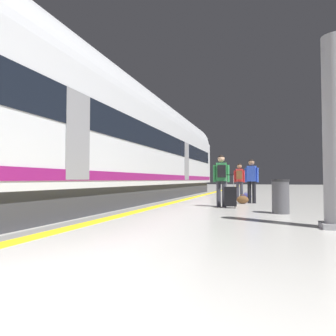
{
  "coord_description": "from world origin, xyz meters",
  "views": [
    {
      "loc": [
        2.31,
        -0.3,
        0.9
      ],
      "look_at": [
        -0.04,
        7.08,
        1.2
      ],
      "focal_mm": 32.47,
      "sensor_mm": 36.0,
      "label": 1
    }
  ],
  "objects_px": {
    "duffel_bag_near": "(247,196)",
    "duffel_bag_far": "(243,200)",
    "high_speed_train": "(114,138)",
    "suitcase_mid": "(230,196)",
    "passenger_near": "(239,178)",
    "waste_bin": "(281,196)",
    "platform_pillar": "(335,135)",
    "passenger_mid": "(221,176)",
    "passenger_far": "(252,178)"
  },
  "relations": [
    {
      "from": "high_speed_train",
      "to": "duffel_bag_far",
      "type": "xyz_separation_m",
      "value": [
        4.68,
        1.32,
        -2.35
      ]
    },
    {
      "from": "duffel_bag_far",
      "to": "passenger_mid",
      "type": "bearing_deg",
      "value": -109.5
    },
    {
      "from": "high_speed_train",
      "to": "platform_pillar",
      "type": "distance_m",
      "value": 7.93
    },
    {
      "from": "high_speed_train",
      "to": "duffel_bag_far",
      "type": "relative_size",
      "value": 66.66
    },
    {
      "from": "passenger_mid",
      "to": "suitcase_mid",
      "type": "height_order",
      "value": "passenger_mid"
    },
    {
      "from": "passenger_mid",
      "to": "waste_bin",
      "type": "relative_size",
      "value": 1.89
    },
    {
      "from": "duffel_bag_near",
      "to": "duffel_bag_far",
      "type": "bearing_deg",
      "value": -90.55
    },
    {
      "from": "passenger_near",
      "to": "passenger_mid",
      "type": "relative_size",
      "value": 0.95
    },
    {
      "from": "suitcase_mid",
      "to": "duffel_bag_near",
      "type": "bearing_deg",
      "value": 86.22
    },
    {
      "from": "platform_pillar",
      "to": "high_speed_train",
      "type": "bearing_deg",
      "value": 148.65
    },
    {
      "from": "passenger_far",
      "to": "passenger_near",
      "type": "bearing_deg",
      "value": 106.23
    },
    {
      "from": "passenger_far",
      "to": "waste_bin",
      "type": "relative_size",
      "value": 1.85
    },
    {
      "from": "duffel_bag_near",
      "to": "duffel_bag_far",
      "type": "distance_m",
      "value": 2.26
    },
    {
      "from": "passenger_far",
      "to": "high_speed_train",
      "type": "bearing_deg",
      "value": -161.65
    },
    {
      "from": "duffel_bag_near",
      "to": "duffel_bag_far",
      "type": "relative_size",
      "value": 1.0
    },
    {
      "from": "platform_pillar",
      "to": "suitcase_mid",
      "type": "bearing_deg",
      "value": 123.38
    },
    {
      "from": "high_speed_train",
      "to": "suitcase_mid",
      "type": "bearing_deg",
      "value": -7.55
    },
    {
      "from": "passenger_far",
      "to": "suitcase_mid",
      "type": "bearing_deg",
      "value": -104.34
    },
    {
      "from": "duffel_bag_near",
      "to": "waste_bin",
      "type": "height_order",
      "value": "waste_bin"
    },
    {
      "from": "duffel_bag_near",
      "to": "waste_bin",
      "type": "bearing_deg",
      "value": -77.63
    },
    {
      "from": "passenger_far",
      "to": "platform_pillar",
      "type": "relative_size",
      "value": 0.47
    },
    {
      "from": "duffel_bag_near",
      "to": "passenger_near",
      "type": "bearing_deg",
      "value": 147.42
    },
    {
      "from": "duffel_bag_near",
      "to": "passenger_mid",
      "type": "distance_m",
      "value": 4.0
    },
    {
      "from": "duffel_bag_near",
      "to": "suitcase_mid",
      "type": "relative_size",
      "value": 0.41
    },
    {
      "from": "high_speed_train",
      "to": "passenger_far",
      "type": "bearing_deg",
      "value": 18.35
    },
    {
      "from": "passenger_near",
      "to": "platform_pillar",
      "type": "relative_size",
      "value": 0.46
    },
    {
      "from": "high_speed_train",
      "to": "suitcase_mid",
      "type": "relative_size",
      "value": 27.51
    },
    {
      "from": "duffel_bag_near",
      "to": "suitcase_mid",
      "type": "bearing_deg",
      "value": -93.78
    },
    {
      "from": "duffel_bag_far",
      "to": "high_speed_train",
      "type": "bearing_deg",
      "value": -164.23
    },
    {
      "from": "suitcase_mid",
      "to": "waste_bin",
      "type": "relative_size",
      "value": 1.17
    },
    {
      "from": "waste_bin",
      "to": "duffel_bag_far",
      "type": "bearing_deg",
      "value": 111.1
    },
    {
      "from": "passenger_near",
      "to": "duffel_bag_near",
      "type": "bearing_deg",
      "value": -32.58
    },
    {
      "from": "high_speed_train",
      "to": "suitcase_mid",
      "type": "xyz_separation_m",
      "value": [
        4.42,
        -0.59,
        -2.13
      ]
    },
    {
      "from": "passenger_near",
      "to": "passenger_mid",
      "type": "xyz_separation_m",
      "value": [
        -0.27,
        -4.07,
        0.05
      ]
    },
    {
      "from": "passenger_near",
      "to": "duffel_bag_near",
      "type": "distance_m",
      "value": 0.9
    },
    {
      "from": "duffel_bag_far",
      "to": "waste_bin",
      "type": "relative_size",
      "value": 0.48
    },
    {
      "from": "duffel_bag_near",
      "to": "platform_pillar",
      "type": "height_order",
      "value": "platform_pillar"
    },
    {
      "from": "passenger_far",
      "to": "platform_pillar",
      "type": "xyz_separation_m",
      "value": [
        1.75,
        -5.76,
        0.75
      ]
    },
    {
      "from": "waste_bin",
      "to": "duffel_bag_near",
      "type": "bearing_deg",
      "value": 102.37
    },
    {
      "from": "duffel_bag_near",
      "to": "passenger_far",
      "type": "relative_size",
      "value": 0.26
    },
    {
      "from": "high_speed_train",
      "to": "passenger_far",
      "type": "relative_size",
      "value": 17.42
    },
    {
      "from": "passenger_mid",
      "to": "waste_bin",
      "type": "xyz_separation_m",
      "value": [
        1.77,
        -1.49,
        -0.56
      ]
    },
    {
      "from": "passenger_near",
      "to": "suitcase_mid",
      "type": "height_order",
      "value": "passenger_near"
    },
    {
      "from": "duffel_bag_near",
      "to": "passenger_far",
      "type": "bearing_deg",
      "value": -81.15
    },
    {
      "from": "duffel_bag_far",
      "to": "platform_pillar",
      "type": "height_order",
      "value": "platform_pillar"
    },
    {
      "from": "passenger_mid",
      "to": "duffel_bag_far",
      "type": "distance_m",
      "value": 1.91
    },
    {
      "from": "passenger_near",
      "to": "platform_pillar",
      "type": "xyz_separation_m",
      "value": [
        2.36,
        -7.89,
        0.75
      ]
    },
    {
      "from": "passenger_near",
      "to": "platform_pillar",
      "type": "height_order",
      "value": "platform_pillar"
    },
    {
      "from": "suitcase_mid",
      "to": "platform_pillar",
      "type": "xyz_separation_m",
      "value": [
        2.32,
        -3.52,
        1.36
      ]
    },
    {
      "from": "duffel_bag_near",
      "to": "high_speed_train",
      "type": "bearing_deg",
      "value": -142.72
    }
  ]
}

